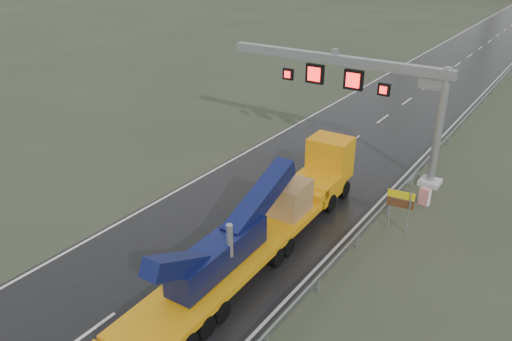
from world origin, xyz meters
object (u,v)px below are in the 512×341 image
Objects in this scene: sign_gantry at (364,83)px; striped_barrier at (425,197)px; heavy_haul_truck at (275,212)px; exit_sign_pair at (400,203)px.

sign_gantry reaches higher than striped_barrier.
sign_gantry reaches higher than heavy_haul_truck.
sign_gantry is at bearing 166.30° from striped_barrier.
sign_gantry is 15.08× the size of striped_barrier.
sign_gantry is 11.32m from heavy_haul_truck.
exit_sign_pair is 3.75m from striped_barrier.
heavy_haul_truck reaches higher than exit_sign_pair.
exit_sign_pair is 2.33× the size of striped_barrier.
sign_gantry reaches higher than exit_sign_pair.
exit_sign_pair is at bearing 40.35° from heavy_haul_truck.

